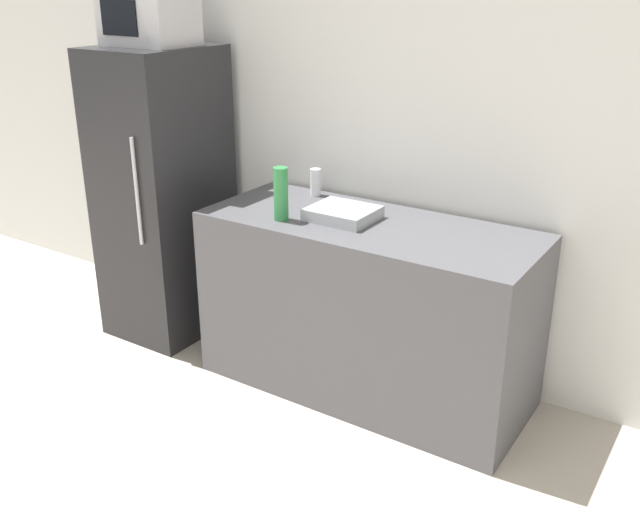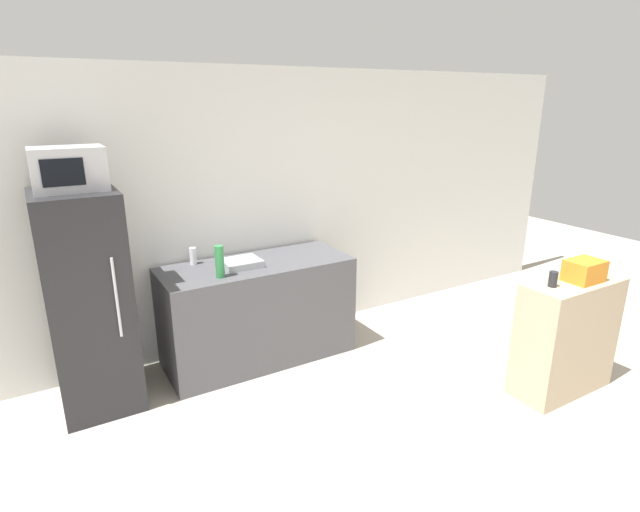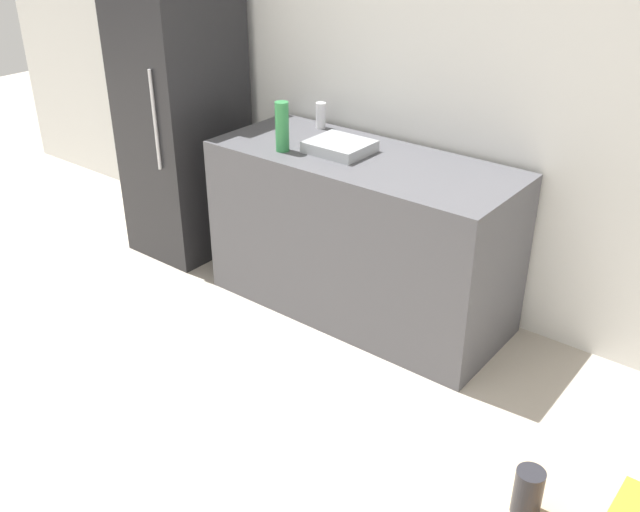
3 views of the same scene
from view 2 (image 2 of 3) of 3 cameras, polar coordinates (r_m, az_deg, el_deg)
The scene contains 10 objects.
wall_back at distance 4.79m, azimuth -7.41°, elevation 5.14°, with size 8.00×0.06×2.60m, color silver.
refrigerator at distance 4.16m, azimuth -24.91°, elevation -4.85°, with size 0.57×0.69×1.70m.
microwave at distance 3.92m, azimuth -26.80°, elevation 8.86°, with size 0.48×0.34×0.30m.
counter at distance 4.62m, azimuth -7.12°, elevation -6.26°, with size 1.69×0.69×0.93m, color #4C4C51.
sink_basin at distance 4.38m, azimuth -8.98°, elevation -0.78°, with size 0.32×0.28×0.06m, color #9EA3A8.
bottle_tall at distance 4.11m, azimuth -11.40°, elevation -0.63°, with size 0.07×0.07×0.27m, color #2D7F42.
bottle_short at distance 4.51m, azimuth -14.31°, elevation 0.01°, with size 0.06×0.06×0.15m, color silver.
shelf_cabinet at distance 4.55m, azimuth 26.26°, elevation -8.26°, with size 0.87×0.37×0.95m, color tan.
basket at distance 4.39m, azimuth 27.96°, elevation -1.50°, with size 0.29×0.21×0.17m, color orange.
jar at distance 4.16m, azimuth 25.09°, elevation -2.41°, with size 0.07×0.07×0.12m, color #232328.
Camera 2 is at (-1.82, -1.03, 2.32)m, focal length 28.00 mm.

